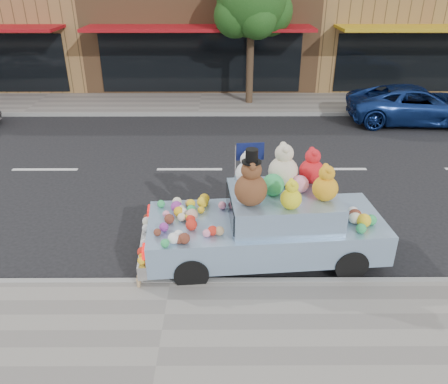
{
  "coord_description": "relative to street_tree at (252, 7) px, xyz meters",
  "views": [
    {
      "loc": [
        0.91,
        -11.05,
        4.91
      ],
      "look_at": [
        0.94,
        -3.84,
        1.25
      ],
      "focal_mm": 35.0,
      "sensor_mm": 36.0,
      "label": 1
    }
  ],
  "objects": [
    {
      "name": "ground",
      "position": [
        -2.03,
        -6.55,
        -3.69
      ],
      "size": [
        120.0,
        120.0,
        0.0
      ],
      "primitive_type": "plane",
      "color": "black",
      "rests_on": "ground"
    },
    {
      "name": "near_sidewalk",
      "position": [
        -2.03,
        -13.05,
        -3.63
      ],
      "size": [
        60.0,
        3.0,
        0.12
      ],
      "primitive_type": "cube",
      "color": "gray",
      "rests_on": "ground"
    },
    {
      "name": "far_sidewalk",
      "position": [
        -2.03,
        -0.05,
        -3.63
      ],
      "size": [
        60.0,
        3.0,
        0.12
      ],
      "primitive_type": "cube",
      "color": "gray",
      "rests_on": "ground"
    },
    {
      "name": "near_kerb",
      "position": [
        -2.03,
        -11.55,
        -3.63
      ],
      "size": [
        60.0,
        0.12,
        0.13
      ],
      "primitive_type": "cube",
      "color": "gray",
      "rests_on": "ground"
    },
    {
      "name": "far_kerb",
      "position": [
        -2.03,
        -1.55,
        -3.63
      ],
      "size": [
        60.0,
        0.12,
        0.13
      ],
      "primitive_type": "cube",
      "color": "gray",
      "rests_on": "ground"
    },
    {
      "name": "storefront_mid",
      "position": [
        -2.03,
        5.42,
        -0.05
      ],
      "size": [
        10.0,
        9.8,
        7.3
      ],
      "color": "#8C5F3B",
      "rests_on": "ground"
    },
    {
      "name": "storefront_right",
      "position": [
        7.97,
        5.42,
        -0.05
      ],
      "size": [
        10.0,
        9.8,
        7.3
      ],
      "color": "olive",
      "rests_on": "ground"
    },
    {
      "name": "street_tree",
      "position": [
        0.0,
        0.0,
        0.0
      ],
      "size": [
        3.0,
        2.7,
        5.22
      ],
      "color": "#38281C",
      "rests_on": "ground"
    },
    {
      "name": "car_blue",
      "position": [
        5.75,
        -2.39,
        -3.04
      ],
      "size": [
        4.79,
        2.41,
        1.3
      ],
      "primitive_type": "imported",
      "rotation": [
        0.0,
        0.0,
        1.52
      ],
      "color": "navy",
      "rests_on": "ground"
    },
    {
      "name": "art_car",
      "position": [
        -0.29,
        -10.67,
        -2.89
      ],
      "size": [
        4.61,
        2.11,
        2.36
      ],
      "rotation": [
        0.0,
        0.0,
        0.08
      ],
      "color": "black",
      "rests_on": "ground"
    }
  ]
}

